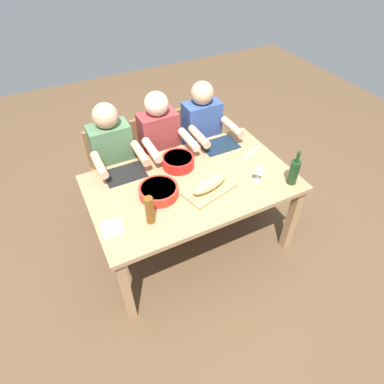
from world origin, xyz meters
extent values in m
plane|color=brown|center=(0.00, 0.00, 0.00)|extent=(8.00, 8.00, 0.00)
cube|color=#A87F56|center=(0.00, 0.00, 0.72)|extent=(1.60, 0.97, 0.04)
cube|color=#A87F56|center=(-0.74, -0.43, 0.35)|extent=(0.07, 0.07, 0.70)
cube|color=#A87F56|center=(0.74, -0.43, 0.35)|extent=(0.07, 0.07, 0.70)
cube|color=#A87F56|center=(-0.74, 0.43, 0.35)|extent=(0.07, 0.07, 0.70)
cube|color=#A87F56|center=(0.74, 0.43, 0.35)|extent=(0.07, 0.07, 0.70)
cube|color=olive|center=(0.00, -0.73, 0.44)|extent=(0.40, 0.40, 0.03)
cube|color=olive|center=(0.00, -0.91, 0.65)|extent=(0.38, 0.04, 0.40)
cube|color=olive|center=(-0.17, -0.56, 0.21)|extent=(0.04, 0.04, 0.42)
cube|color=olive|center=(0.17, -0.56, 0.21)|extent=(0.04, 0.04, 0.42)
cube|color=olive|center=(-0.17, -0.90, 0.21)|extent=(0.04, 0.04, 0.42)
cube|color=olive|center=(0.17, -0.90, 0.21)|extent=(0.04, 0.04, 0.42)
cylinder|color=#2D2D38|center=(-0.08, -0.51, 0.23)|extent=(0.11, 0.11, 0.45)
cylinder|color=#2D2D38|center=(0.08, -0.51, 0.23)|extent=(0.11, 0.11, 0.45)
cube|color=maroon|center=(0.00, -0.67, 0.73)|extent=(0.34, 0.20, 0.55)
cylinder|color=beige|center=(-0.17, -0.40, 0.85)|extent=(0.07, 0.30, 0.07)
cylinder|color=beige|center=(0.17, -0.40, 0.85)|extent=(0.07, 0.30, 0.07)
sphere|color=beige|center=(0.00, -0.67, 1.09)|extent=(0.21, 0.21, 0.21)
cube|color=olive|center=(-0.44, -0.73, 0.44)|extent=(0.40, 0.40, 0.03)
cube|color=olive|center=(-0.44, -0.91, 0.65)|extent=(0.38, 0.04, 0.40)
cube|color=olive|center=(-0.61, -0.56, 0.21)|extent=(0.04, 0.04, 0.42)
cube|color=olive|center=(-0.27, -0.56, 0.21)|extent=(0.04, 0.04, 0.42)
cube|color=olive|center=(-0.61, -0.90, 0.21)|extent=(0.04, 0.04, 0.42)
cube|color=olive|center=(-0.27, -0.90, 0.21)|extent=(0.04, 0.04, 0.42)
cylinder|color=#2D2D38|center=(-0.52, -0.51, 0.23)|extent=(0.11, 0.11, 0.45)
cylinder|color=#2D2D38|center=(-0.36, -0.51, 0.23)|extent=(0.11, 0.11, 0.45)
cube|color=#334C8C|center=(-0.44, -0.67, 0.73)|extent=(0.34, 0.20, 0.55)
cylinder|color=tan|center=(-0.61, -0.40, 0.85)|extent=(0.07, 0.30, 0.07)
cylinder|color=tan|center=(-0.27, -0.40, 0.85)|extent=(0.07, 0.30, 0.07)
sphere|color=tan|center=(-0.44, -0.67, 1.09)|extent=(0.21, 0.21, 0.21)
cube|color=olive|center=(0.44, -0.73, 0.44)|extent=(0.40, 0.40, 0.03)
cube|color=olive|center=(0.44, -0.91, 0.65)|extent=(0.38, 0.04, 0.40)
cube|color=olive|center=(0.27, -0.56, 0.21)|extent=(0.04, 0.04, 0.42)
cube|color=olive|center=(0.61, -0.56, 0.21)|extent=(0.04, 0.04, 0.42)
cube|color=olive|center=(0.27, -0.90, 0.21)|extent=(0.04, 0.04, 0.42)
cube|color=olive|center=(0.61, -0.90, 0.21)|extent=(0.04, 0.04, 0.42)
cylinder|color=#2D2D38|center=(0.36, -0.51, 0.23)|extent=(0.11, 0.11, 0.45)
cylinder|color=#2D2D38|center=(0.52, -0.51, 0.23)|extent=(0.11, 0.11, 0.45)
cube|color=#4C724C|center=(0.44, -0.67, 0.73)|extent=(0.34, 0.20, 0.55)
cylinder|color=tan|center=(0.27, -0.40, 0.85)|extent=(0.07, 0.30, 0.07)
cylinder|color=tan|center=(0.61, -0.40, 0.85)|extent=(0.07, 0.30, 0.07)
sphere|color=tan|center=(0.44, -0.67, 1.09)|extent=(0.21, 0.21, 0.21)
cylinder|color=red|center=(0.01, -0.23, 0.79)|extent=(0.26, 0.26, 0.09)
cylinder|color=orange|center=(0.01, -0.23, 0.81)|extent=(0.23, 0.23, 0.03)
cylinder|color=red|center=(0.29, 0.02, 0.78)|extent=(0.29, 0.29, 0.08)
cylinder|color=beige|center=(0.29, 0.02, 0.80)|extent=(0.26, 0.26, 0.03)
cube|color=tan|center=(-0.07, 0.15, 0.75)|extent=(0.44, 0.31, 0.02)
ellipsoid|color=tan|center=(-0.07, 0.15, 0.81)|extent=(0.34, 0.19, 0.09)
cylinder|color=#193819|center=(-0.69, 0.36, 0.84)|extent=(0.08, 0.08, 0.20)
cylinder|color=#193819|center=(-0.69, 0.36, 0.98)|extent=(0.03, 0.03, 0.09)
cylinder|color=brown|center=(0.44, 0.24, 0.85)|extent=(0.06, 0.06, 0.22)
cylinder|color=silver|center=(-0.47, 0.22, 0.74)|extent=(0.07, 0.07, 0.01)
cylinder|color=silver|center=(-0.47, 0.22, 0.78)|extent=(0.01, 0.01, 0.07)
cone|color=silver|center=(-0.47, 0.22, 0.86)|extent=(0.08, 0.08, 0.08)
cube|color=#142333|center=(-0.44, -0.33, 0.74)|extent=(0.32, 0.23, 0.01)
cube|color=black|center=(0.44, -0.33, 0.74)|extent=(0.32, 0.23, 0.01)
cube|color=silver|center=(-0.64, -0.11, 0.74)|extent=(0.22, 0.11, 0.01)
cube|color=white|center=(0.70, 0.19, 0.75)|extent=(0.15, 0.15, 0.02)
camera|label=1|loc=(0.86, 1.70, 2.40)|focal=30.19mm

